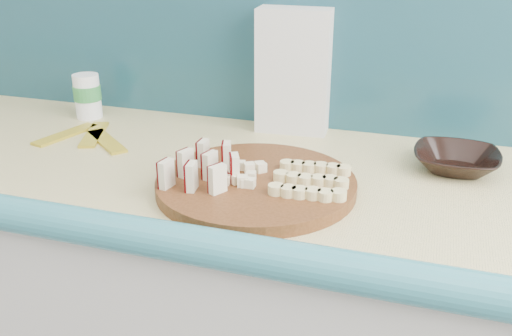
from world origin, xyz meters
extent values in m
cube|color=#D5C97D|center=(0.10, 1.50, 0.90)|extent=(2.20, 0.60, 0.03)
cube|color=teal|center=(0.10, 1.20, 0.90)|extent=(2.20, 0.06, 0.03)
cube|color=teal|center=(0.10, 1.79, 1.16)|extent=(2.20, 0.02, 0.50)
cylinder|color=#3F220D|center=(0.32, 1.41, 0.92)|extent=(0.38, 0.38, 0.02)
cube|color=beige|center=(0.19, 1.33, 0.96)|extent=(0.01, 0.03, 0.05)
cube|color=#490507|center=(0.18, 1.33, 0.96)|extent=(0.01, 0.03, 0.05)
cube|color=beige|center=(0.20, 1.38, 0.96)|extent=(0.01, 0.03, 0.05)
cube|color=#490507|center=(0.19, 1.38, 0.96)|extent=(0.01, 0.03, 0.05)
cube|color=beige|center=(0.21, 1.44, 0.96)|extent=(0.01, 0.03, 0.05)
cube|color=#490507|center=(0.20, 1.44, 0.96)|extent=(0.01, 0.03, 0.05)
cube|color=beige|center=(0.23, 1.33, 0.96)|extent=(0.01, 0.03, 0.05)
cube|color=#490507|center=(0.22, 1.33, 0.96)|extent=(0.01, 0.03, 0.05)
cube|color=beige|center=(0.24, 1.39, 0.96)|extent=(0.01, 0.03, 0.05)
cube|color=#490507|center=(0.24, 1.39, 0.96)|extent=(0.01, 0.03, 0.05)
cube|color=beige|center=(0.25, 1.44, 0.96)|extent=(0.01, 0.03, 0.05)
cube|color=#490507|center=(0.25, 1.44, 0.96)|extent=(0.01, 0.03, 0.05)
cube|color=beige|center=(0.28, 1.34, 0.96)|extent=(0.01, 0.03, 0.05)
cube|color=#490507|center=(0.27, 1.33, 0.96)|extent=(0.01, 0.03, 0.05)
cube|color=beige|center=(0.29, 1.39, 0.96)|extent=(0.01, 0.03, 0.05)
cube|color=#490507|center=(0.28, 1.39, 0.96)|extent=(0.01, 0.03, 0.05)
cube|color=#F5E9C4|center=(0.31, 1.41, 0.94)|extent=(0.02, 0.02, 0.02)
cube|color=#F5E9C4|center=(0.31, 1.42, 0.94)|extent=(0.02, 0.02, 0.02)
cube|color=#490507|center=(0.31, 1.43, 0.94)|extent=(0.02, 0.02, 0.02)
cube|color=#F5E9C4|center=(0.30, 1.42, 0.94)|extent=(0.02, 0.02, 0.02)
cube|color=#F5E9C4|center=(0.29, 1.42, 0.94)|extent=(0.02, 0.02, 0.02)
cube|color=#F5E9C4|center=(0.28, 1.42, 0.94)|extent=(0.02, 0.02, 0.02)
cube|color=#F5E9C4|center=(0.29, 1.41, 0.94)|extent=(0.02, 0.02, 0.02)
cube|color=#F5E9C4|center=(0.28, 1.40, 0.94)|extent=(0.02, 0.02, 0.02)
cube|color=#490507|center=(0.28, 1.39, 0.94)|extent=(0.02, 0.02, 0.02)
cube|color=#F5E9C4|center=(0.29, 1.40, 0.94)|extent=(0.02, 0.02, 0.02)
cube|color=#F5E9C4|center=(0.30, 1.39, 0.94)|extent=(0.02, 0.02, 0.02)
cube|color=#F5E9C4|center=(0.30, 1.40, 0.94)|extent=(0.02, 0.02, 0.02)
cube|color=#F5E9C4|center=(0.31, 1.40, 0.94)|extent=(0.02, 0.02, 0.02)
cylinder|color=beige|center=(0.37, 1.36, 0.94)|extent=(0.03, 0.03, 0.02)
cylinder|color=beige|center=(0.39, 1.36, 0.94)|extent=(0.03, 0.03, 0.02)
cylinder|color=beige|center=(0.41, 1.36, 0.94)|extent=(0.03, 0.03, 0.02)
cylinder|color=beige|center=(0.43, 1.36, 0.94)|extent=(0.03, 0.03, 0.02)
cylinder|color=beige|center=(0.45, 1.37, 0.94)|extent=(0.03, 0.03, 0.02)
cylinder|color=beige|center=(0.47, 1.37, 0.94)|extent=(0.03, 0.03, 0.02)
cylinder|color=beige|center=(0.36, 1.41, 0.94)|extent=(0.03, 0.03, 0.02)
cylinder|color=beige|center=(0.38, 1.41, 0.94)|extent=(0.03, 0.03, 0.02)
cylinder|color=beige|center=(0.41, 1.42, 0.94)|extent=(0.03, 0.03, 0.02)
cylinder|color=beige|center=(0.43, 1.42, 0.94)|extent=(0.03, 0.03, 0.02)
cylinder|color=beige|center=(0.45, 1.42, 0.94)|extent=(0.03, 0.03, 0.02)
cylinder|color=beige|center=(0.47, 1.42, 0.94)|extent=(0.03, 0.03, 0.02)
cylinder|color=beige|center=(0.36, 1.47, 0.94)|extent=(0.03, 0.03, 0.02)
cylinder|color=beige|center=(0.38, 1.47, 0.94)|extent=(0.03, 0.03, 0.02)
cylinder|color=beige|center=(0.40, 1.47, 0.94)|extent=(0.03, 0.03, 0.02)
cylinder|color=beige|center=(0.42, 1.47, 0.94)|extent=(0.03, 0.03, 0.02)
cylinder|color=beige|center=(0.44, 1.47, 0.94)|extent=(0.03, 0.03, 0.02)
cylinder|color=beige|center=(0.47, 1.47, 0.94)|extent=(0.03, 0.03, 0.02)
imported|color=black|center=(0.66, 1.61, 0.93)|extent=(0.16, 0.16, 0.04)
cube|color=silver|center=(0.30, 1.76, 1.05)|extent=(0.17, 0.12, 0.27)
cylinder|color=white|center=(-0.19, 1.68, 0.96)|extent=(0.06, 0.06, 0.11)
cylinder|color=#348F44|center=(-0.19, 1.68, 0.97)|extent=(0.07, 0.07, 0.04)
cube|color=yellow|center=(-0.17, 1.55, 0.91)|extent=(0.07, 0.16, 0.01)
cube|color=yellow|center=(-0.11, 1.57, 0.91)|extent=(0.09, 0.16, 0.01)
cube|color=yellow|center=(-0.06, 1.54, 0.91)|extent=(0.15, 0.13, 0.01)
camera|label=1|loc=(0.60, 0.54, 1.34)|focal=40.00mm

